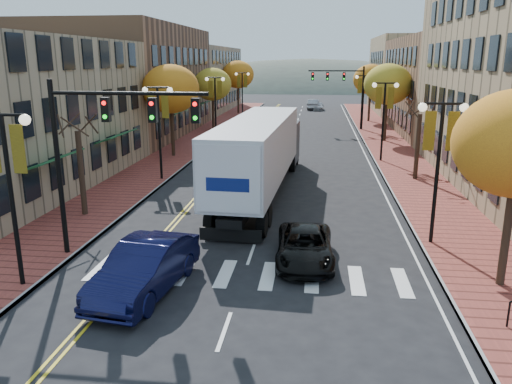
% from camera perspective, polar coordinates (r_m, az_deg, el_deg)
% --- Properties ---
extents(ground, '(200.00, 200.00, 0.00)m').
position_cam_1_polar(ground, '(16.92, -2.38, -12.19)').
color(ground, black).
rests_on(ground, ground).
extents(sidewalk_left, '(4.00, 85.00, 0.15)m').
position_cam_1_polar(sidewalk_left, '(49.32, -6.65, 5.91)').
color(sidewalk_left, brown).
rests_on(sidewalk_left, ground).
extents(sidewalk_right, '(4.00, 85.00, 0.15)m').
position_cam_1_polar(sidewalk_right, '(48.40, 14.65, 5.36)').
color(sidewalk_right, brown).
rests_on(sidewalk_right, ground).
extents(building_left_mid, '(12.00, 24.00, 11.00)m').
position_cam_1_polar(building_left_mid, '(54.51, -14.34, 12.14)').
color(building_left_mid, brown).
rests_on(building_left_mid, ground).
extents(building_left_far, '(12.00, 26.00, 9.50)m').
position_cam_1_polar(building_left_far, '(78.37, -7.64, 12.62)').
color(building_left_far, '#9E8966').
rests_on(building_left_far, ground).
extents(building_right_mid, '(15.00, 24.00, 10.00)m').
position_cam_1_polar(building_right_mid, '(59.12, 23.11, 11.13)').
color(building_right_mid, brown).
rests_on(building_right_mid, ground).
extents(building_right_far, '(15.00, 20.00, 11.00)m').
position_cam_1_polar(building_right_far, '(80.49, 18.89, 12.56)').
color(building_right_far, '#9E8966').
rests_on(building_right_far, ground).
extents(tree_left_a, '(0.28, 0.28, 4.20)m').
position_cam_1_polar(tree_left_a, '(26.16, -19.32, 2.03)').
color(tree_left_a, '#382619').
rests_on(tree_left_a, sidewalk_left).
extents(tree_left_b, '(4.48, 4.48, 7.21)m').
position_cam_1_polar(tree_left_b, '(40.58, -9.72, 11.51)').
color(tree_left_b, '#382619').
rests_on(tree_left_b, sidewalk_left).
extents(tree_left_c, '(4.16, 4.16, 6.69)m').
position_cam_1_polar(tree_left_c, '(56.11, -4.99, 12.15)').
color(tree_left_c, '#382619').
rests_on(tree_left_c, sidewalk_left).
extents(tree_left_d, '(4.61, 4.61, 7.42)m').
position_cam_1_polar(tree_left_d, '(73.78, -2.07, 13.27)').
color(tree_left_d, '#382619').
rests_on(tree_left_d, sidewalk_left).
extents(tree_right_b, '(0.28, 0.28, 4.20)m').
position_cam_1_polar(tree_right_b, '(33.93, 17.97, 4.94)').
color(tree_right_b, '#382619').
rests_on(tree_right_b, sidewalk_right).
extents(tree_right_c, '(4.48, 4.48, 7.21)m').
position_cam_1_polar(tree_right_c, '(49.33, 14.84, 11.81)').
color(tree_right_c, '#382619').
rests_on(tree_right_c, sidewalk_right).
extents(tree_right_d, '(4.35, 4.35, 7.00)m').
position_cam_1_polar(tree_right_d, '(65.22, 12.98, 12.42)').
color(tree_right_d, '#382619').
rests_on(tree_right_d, sidewalk_right).
extents(lamp_left_a, '(1.96, 0.36, 6.05)m').
position_cam_1_polar(lamp_left_a, '(18.23, -26.52, 2.56)').
color(lamp_left_a, black).
rests_on(lamp_left_a, ground).
extents(lamp_left_b, '(1.96, 0.36, 6.05)m').
position_cam_1_polar(lamp_left_b, '(32.61, -11.07, 8.64)').
color(lamp_left_b, black).
rests_on(lamp_left_b, ground).
extents(lamp_left_c, '(1.96, 0.36, 6.05)m').
position_cam_1_polar(lamp_left_c, '(49.98, -4.69, 10.95)').
color(lamp_left_c, black).
rests_on(lamp_left_c, ground).
extents(lamp_left_d, '(1.96, 0.36, 6.05)m').
position_cam_1_polar(lamp_left_d, '(67.68, -1.58, 12.02)').
color(lamp_left_d, black).
rests_on(lamp_left_d, ground).
extents(lamp_right_a, '(1.96, 0.36, 6.05)m').
position_cam_1_polar(lamp_right_a, '(21.71, 20.25, 4.96)').
color(lamp_right_a, black).
rests_on(lamp_right_a, ground).
extents(lamp_right_b, '(1.96, 0.36, 6.05)m').
position_cam_1_polar(lamp_right_b, '(39.32, 14.43, 9.48)').
color(lamp_right_b, black).
rests_on(lamp_right_b, ground).
extents(lamp_right_c, '(1.96, 0.36, 6.05)m').
position_cam_1_polar(lamp_right_c, '(57.17, 12.20, 11.16)').
color(lamp_right_c, black).
rests_on(lamp_right_c, ground).
extents(traffic_mast_near, '(6.10, 0.35, 7.00)m').
position_cam_1_polar(traffic_mast_near, '(19.75, -17.06, 6.17)').
color(traffic_mast_near, black).
rests_on(traffic_mast_near, ground).
extents(traffic_mast_far, '(6.10, 0.34, 7.00)m').
position_cam_1_polar(traffic_mast_far, '(56.99, 10.16, 11.89)').
color(traffic_mast_far, black).
rests_on(traffic_mast_far, ground).
extents(semi_truck, '(3.77, 18.33, 4.55)m').
position_cam_1_polar(semi_truck, '(29.06, 0.67, 4.92)').
color(semi_truck, black).
rests_on(semi_truck, ground).
extents(navy_sedan, '(2.61, 5.59, 1.77)m').
position_cam_1_polar(navy_sedan, '(17.44, -12.57, -8.47)').
color(navy_sedan, black).
rests_on(navy_sedan, ground).
extents(black_suv, '(2.32, 4.76, 1.30)m').
position_cam_1_polar(black_suv, '(19.64, 5.60, -6.20)').
color(black_suv, black).
rests_on(black_suv, ground).
extents(car_far_white, '(2.23, 4.47, 1.46)m').
position_cam_1_polar(car_far_white, '(66.78, 2.12, 8.91)').
color(car_far_white, silver).
rests_on(car_far_white, ground).
extents(car_far_silver, '(1.70, 4.05, 1.17)m').
position_cam_1_polar(car_far_silver, '(80.05, 7.14, 9.69)').
color(car_far_silver, '#AEAEB6').
rests_on(car_far_silver, ground).
extents(car_far_oncoming, '(2.04, 4.96, 1.60)m').
position_cam_1_polar(car_far_oncoming, '(81.03, 6.60, 9.92)').
color(car_far_oncoming, '#95949B').
rests_on(car_far_oncoming, ground).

